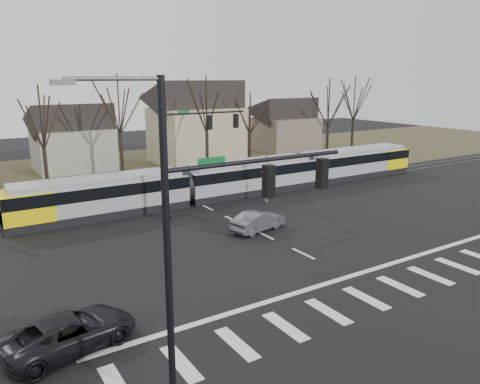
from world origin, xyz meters
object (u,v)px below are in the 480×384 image
sedan (258,221)px  rail_crossing_signal (267,180)px  suv (70,332)px  tram (248,176)px

sedan → rail_crossing_signal: (4.84, 5.78, 1.21)m
sedan → rail_crossing_signal: bearing=-52.6°
suv → rail_crossing_signal: rail_crossing_signal is taller
tram → suv: size_ratio=7.29×
tram → suv: bearing=-138.7°
sedan → rail_crossing_signal: 7.64m
tram → rail_crossing_signal: size_ratio=9.91×
suv → sedan: bearing=-73.0°
tram → rail_crossing_signal: rail_crossing_signal is taller
suv → rail_crossing_signal: (18.94, 13.70, 1.18)m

